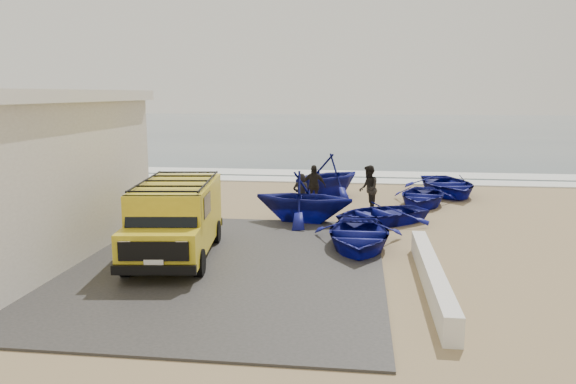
{
  "coord_description": "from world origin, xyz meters",
  "views": [
    {
      "loc": [
        3.38,
        -15.04,
        4.21
      ],
      "look_at": [
        1.2,
        1.9,
        1.2
      ],
      "focal_mm": 35.0,
      "sensor_mm": 36.0,
      "label": 1
    }
  ],
  "objects": [
    {
      "name": "van",
      "position": [
        -1.29,
        -1.4,
        1.08
      ],
      "size": [
        2.38,
        4.86,
        2.0
      ],
      "rotation": [
        0.0,
        0.0,
        0.12
      ],
      "color": "yellow",
      "rests_on": "ground"
    },
    {
      "name": "boat_mid_left",
      "position": [
        1.58,
        2.94,
        0.85
      ],
      "size": [
        3.64,
        3.28,
        1.7
      ],
      "primitive_type": "imported",
      "rotation": [
        0.0,
        0.0,
        1.41
      ],
      "color": "navy",
      "rests_on": "ground"
    },
    {
      "name": "fisherman_back",
      "position": [
        1.69,
        5.6,
        0.79
      ],
      "size": [
        0.97,
        0.49,
        1.59
      ],
      "primitive_type": "imported",
      "rotation": [
        0.0,
        0.0,
        0.11
      ],
      "color": "black",
      "rests_on": "ground"
    },
    {
      "name": "boat_near_left",
      "position": [
        3.39,
        0.07,
        0.37
      ],
      "size": [
        2.59,
        3.62,
        0.75
      ],
      "primitive_type": "imported",
      "rotation": [
        0.0,
        0.0,
        0.0
      ],
      "color": "navy",
      "rests_on": "ground"
    },
    {
      "name": "ocean",
      "position": [
        0.0,
        56.0,
        0.0
      ],
      "size": [
        180.0,
        88.0,
        0.01
      ],
      "primitive_type": "cube",
      "color": "#385166",
      "rests_on": "ground"
    },
    {
      "name": "surf_line",
      "position": [
        0.0,
        12.0,
        0.03
      ],
      "size": [
        180.0,
        1.6,
        0.06
      ],
      "primitive_type": "cube",
      "color": "white",
      "rests_on": "ground"
    },
    {
      "name": "boat_near_right",
      "position": [
        4.06,
        3.07,
        0.34
      ],
      "size": [
        4.07,
        3.76,
        0.69
      ],
      "primitive_type": "imported",
      "rotation": [
        0.0,
        0.0,
        -1.02
      ],
      "color": "navy",
      "rests_on": "ground"
    },
    {
      "name": "fisherman_middle",
      "position": [
        3.72,
        4.91,
        0.85
      ],
      "size": [
        0.7,
        0.87,
        1.69
      ],
      "primitive_type": "imported",
      "rotation": [
        0.0,
        0.0,
        -1.49
      ],
      "color": "black",
      "rests_on": "ground"
    },
    {
      "name": "surf_wash",
      "position": [
        0.0,
        14.5,
        0.02
      ],
      "size": [
        180.0,
        2.2,
        0.04
      ],
      "primitive_type": "cube",
      "color": "white",
      "rests_on": "ground"
    },
    {
      "name": "boat_far_left",
      "position": [
        2.07,
        7.54,
        0.9
      ],
      "size": [
        4.47,
        4.51,
        1.8
      ],
      "primitive_type": "imported",
      "rotation": [
        0.0,
        0.0,
        -0.73
      ],
      "color": "navy",
      "rests_on": "ground"
    },
    {
      "name": "fisherman_front",
      "position": [
        1.44,
        3.61,
        0.78
      ],
      "size": [
        0.58,
        0.4,
        1.55
      ],
      "primitive_type": "imported",
      "rotation": [
        0.0,
        0.0,
        3.09
      ],
      "color": "black",
      "rests_on": "ground"
    },
    {
      "name": "slab",
      "position": [
        -2.0,
        -2.0,
        0.03
      ],
      "size": [
        12.0,
        10.0,
        0.05
      ],
      "primitive_type": "cube",
      "color": "#3A3836",
      "rests_on": "ground"
    },
    {
      "name": "boat_far_right",
      "position": [
        7.06,
        8.84,
        0.43
      ],
      "size": [
        3.61,
        4.56,
        0.85
      ],
      "primitive_type": "imported",
      "rotation": [
        0.0,
        0.0,
        0.18
      ],
      "color": "navy",
      "rests_on": "ground"
    },
    {
      "name": "boat_mid_right",
      "position": [
        5.77,
        6.43,
        0.35
      ],
      "size": [
        3.12,
        3.86,
        0.71
      ],
      "primitive_type": "imported",
      "rotation": [
        0.0,
        0.0,
        -0.22
      ],
      "color": "navy",
      "rests_on": "ground"
    },
    {
      "name": "parapet",
      "position": [
        5.0,
        -3.0,
        0.28
      ],
      "size": [
        0.35,
        6.0,
        0.55
      ],
      "primitive_type": "cube",
      "color": "silver",
      "rests_on": "ground"
    },
    {
      "name": "ground",
      "position": [
        0.0,
        0.0,
        0.0
      ],
      "size": [
        160.0,
        160.0,
        0.0
      ],
      "primitive_type": "plane",
      "color": "#9B825A"
    }
  ]
}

